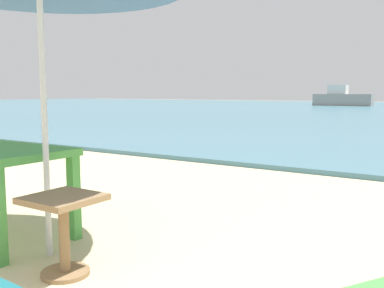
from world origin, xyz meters
TOP-DOWN VIEW (x-y plane):
  - side_table_wood at (0.05, 0.55)m, footprint 0.44×0.44m
  - boat_tanker at (-7.63, 37.22)m, footprint 4.84×1.32m

SIDE VIEW (x-z plane):
  - side_table_wood at x=0.05m, z-range 0.08..0.62m
  - boat_tanker at x=-7.63m, z-range -0.17..1.59m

